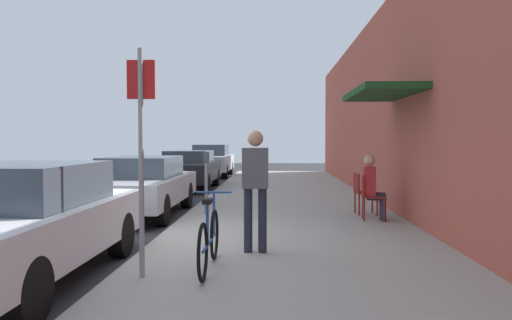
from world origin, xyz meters
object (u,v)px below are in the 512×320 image
parked_car_0 (20,221)px  cafe_chair_1 (362,191)px  seated_patron_0 (372,185)px  pedestrian_standing (255,181)px  bicycle_0 (209,240)px  parked_car_3 (211,160)px  street_sign (141,144)px  parking_meter (206,178)px  cafe_chair_0 (369,195)px  parked_car_2 (189,169)px  parked_car_1 (141,185)px

parked_car_0 → cafe_chair_1: (4.87, 4.88, -0.10)m
seated_patron_0 → pedestrian_standing: (-2.18, -2.92, 0.30)m
bicycle_0 → parked_car_3: bearing=97.3°
street_sign → seated_patron_0: (3.43, 4.23, -0.82)m
parking_meter → pedestrian_standing: size_ratio=0.78×
parked_car_0 → cafe_chair_0: (4.87, 4.09, -0.10)m
parked_car_3 → seated_patron_0: parked_car_3 is taller
bicycle_0 → pedestrian_standing: pedestrian_standing is taller
parked_car_0 → parked_car_2: parked_car_0 is taller
parking_meter → street_sign: bearing=-90.6°
cafe_chair_1 → pedestrian_standing: 4.31m
parked_car_1 → cafe_chair_0: parked_car_1 is taller
parked_car_0 → parked_car_3: 17.64m
parked_car_3 → seated_patron_0: 14.42m
parked_car_0 → parked_car_1: bearing=90.0°
cafe_chair_0 → seated_patron_0: (0.06, -0.01, 0.19)m
parked_car_0 → parking_meter: parking_meter is taller
parked_car_0 → street_sign: (1.50, -0.15, 0.91)m
parking_meter → seated_patron_0: parking_meter is taller
bicycle_0 → cafe_chair_0: bearing=55.8°
bicycle_0 → pedestrian_standing: size_ratio=1.01×
parked_car_2 → pedestrian_standing: 10.75m
street_sign → cafe_chair_1: 6.14m
parked_car_3 → cafe_chair_0: 14.39m
street_sign → pedestrian_standing: (1.24, 1.31, -0.52)m
parked_car_2 → pedestrian_standing: (2.74, -10.39, 0.41)m
parked_car_3 → cafe_chair_1: (4.87, -12.75, -0.15)m
parked_car_2 → parking_meter: bearing=-77.1°
parked_car_0 → seated_patron_0: size_ratio=3.41×
seated_patron_0 → street_sign: bearing=-129.0°
pedestrian_standing → parked_car_3: bearing=99.5°
parked_car_3 → pedestrian_standing: pedestrian_standing is taller
parked_car_2 → street_sign: 11.84m
parked_car_3 → pedestrian_standing: (2.74, -16.47, 0.35)m
parked_car_0 → parking_meter: (1.55, 4.80, 0.16)m
parked_car_2 → seated_patron_0: bearing=-56.6°
parked_car_2 → bicycle_0: bearing=-78.9°
parked_car_3 → cafe_chair_0: size_ratio=5.06×
bicycle_0 → seated_patron_0: (2.70, 3.88, 0.34)m
parked_car_1 → cafe_chair_0: size_ratio=5.06×
parked_car_1 → cafe_chair_0: bearing=-14.3°
parked_car_3 → bicycle_0: 17.58m
bicycle_0 → cafe_chair_1: bicycle_0 is taller
parked_car_1 → seated_patron_0: size_ratio=3.41×
cafe_chair_0 → parked_car_0: bearing=-140.0°
parking_meter → pedestrian_standing: bearing=-71.9°
parked_car_1 → seated_patron_0: seated_patron_0 is taller
seated_patron_0 → parked_car_2: bearing=123.4°
cafe_chair_0 → pedestrian_standing: pedestrian_standing is taller
cafe_chair_0 → pedestrian_standing: (-2.12, -2.93, 0.50)m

